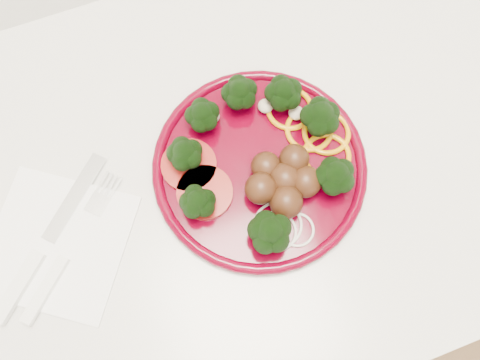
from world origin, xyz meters
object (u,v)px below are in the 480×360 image
object	(u,v)px
napkin	(58,243)
fork	(56,271)
knife	(37,257)
plate	(261,162)

from	to	relation	value
napkin	fork	size ratio (longest dim) A/B	1.02
napkin	fork	world-z (taller)	fork
napkin	knife	world-z (taller)	knife
plate	knife	bearing A→B (deg)	-177.21
knife	fork	world-z (taller)	knife
plate	knife	xyz separation A→B (m)	(-0.29, -0.01, -0.01)
napkin	knife	distance (m)	0.03
plate	fork	xyz separation A→B (m)	(-0.27, -0.04, -0.01)
knife	fork	distance (m)	0.03
napkin	fork	xyz separation A→B (m)	(-0.01, -0.03, 0.01)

